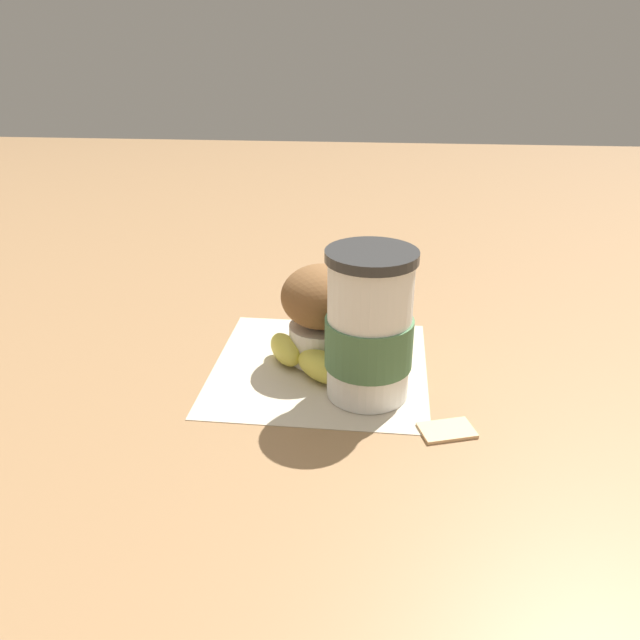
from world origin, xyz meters
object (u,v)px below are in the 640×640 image
(coffee_cup, at_px, (369,329))
(sugar_packet, at_px, (447,429))
(banana, at_px, (326,365))
(muffin, at_px, (322,310))

(coffee_cup, distance_m, sugar_packet, 0.12)
(coffee_cup, bearing_deg, banana, -29.92)
(coffee_cup, distance_m, muffin, 0.09)
(coffee_cup, relative_size, sugar_packet, 3.09)
(coffee_cup, bearing_deg, muffin, -52.72)
(muffin, height_order, sugar_packet, muffin)
(muffin, distance_m, sugar_packet, 0.19)
(muffin, bearing_deg, coffee_cup, 127.28)
(banana, xyz_separation_m, sugar_packet, (-0.12, 0.09, -0.01))
(coffee_cup, relative_size, banana, 0.97)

